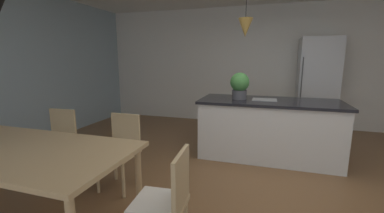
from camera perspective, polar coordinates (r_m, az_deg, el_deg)
name	(u,v)px	position (r m, az deg, el deg)	size (l,w,h in m)	color
ground_plane	(269,195)	(3.14, 17.26, -18.84)	(10.00, 8.40, 0.04)	brown
wall_back_kitchen	(273,67)	(6.01, 18.12, 8.76)	(10.00, 0.12, 2.70)	white
dining_table	(18,154)	(2.72, -35.28, -8.94)	(2.07, 1.00, 0.75)	tan
chair_far_right	(120,149)	(3.07, -16.20, -9.35)	(0.41, 0.41, 0.87)	tan
chair_kitchen_end	(164,202)	(1.97, -6.41, -21.04)	(0.43, 0.43, 0.87)	tan
chair_far_left	(57,141)	(3.65, -28.66, -7.03)	(0.42, 0.42, 0.87)	tan
kitchen_island	(268,128)	(4.02, 17.14, -4.80)	(2.09, 0.91, 0.91)	silver
refrigerator	(317,86)	(5.71, 26.81, 4.25)	(0.74, 0.67, 1.94)	silver
pendant_over_island_main	(245,28)	(3.93, 12.22, 17.39)	(0.22, 0.22, 0.86)	black
potted_plant_on_island	(240,85)	(3.93, 10.94, 4.94)	(0.29, 0.29, 0.41)	#4C4C51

